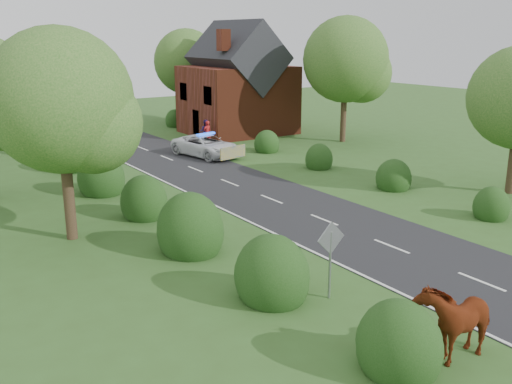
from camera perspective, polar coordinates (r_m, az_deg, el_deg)
ground at (r=20.73m, az=21.61°, el=-8.39°), size 120.00×120.00×0.00m
road at (r=31.01m, az=-1.68°, el=0.54°), size 6.00×70.00×0.02m
road_markings at (r=28.50m, az=-2.13°, el=-0.79°), size 4.96×70.00×0.01m
hedgerow_left at (r=25.04m, az=-10.18°, el=-1.62°), size 2.75×50.41×3.00m
hedgerow_right at (r=32.14m, az=11.99°, el=1.73°), size 2.10×45.78×2.10m
tree_left_a at (r=23.16m, az=-18.27°, el=8.11°), size 5.74×5.60×8.38m
tree_right_b at (r=44.27m, az=9.37°, el=12.60°), size 6.56×6.40×9.40m
tree_right_c at (r=54.46m, az=-6.63°, el=12.58°), size 6.15×6.00×8.58m
road_sign at (r=17.73m, az=7.47°, el=-5.64°), size 1.06×0.08×2.53m
house at (r=47.90m, az=-1.85°, el=10.42°), size 8.00×7.40×9.17m
cow at (r=15.86m, az=19.22°, el=-12.26°), size 2.42×1.32×1.70m
police_van at (r=38.84m, az=-5.00°, el=4.63°), size 3.40×5.64×1.60m
pedestrian_red at (r=43.25m, az=-4.89°, el=5.94°), size 0.70×0.51×1.76m
pedestrian_purple at (r=43.60m, az=-5.09°, el=6.04°), size 1.11×1.10×1.80m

